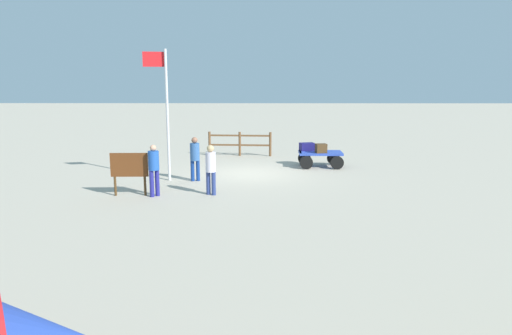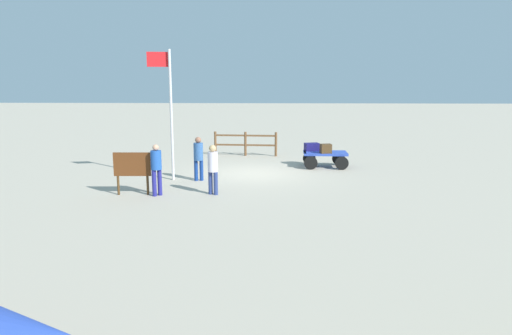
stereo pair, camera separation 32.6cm
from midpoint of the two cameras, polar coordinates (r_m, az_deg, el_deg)
ground_plane at (r=18.63m, az=0.23°, el=-0.73°), size 120.00×120.00×0.00m
luggage_cart at (r=20.14m, az=8.90°, el=1.36°), size 1.87×1.27×0.66m
suitcase_navy at (r=19.77m, az=9.05°, el=2.31°), size 0.50×0.42×0.39m
suitcase_olive at (r=20.44m, az=7.58°, el=2.46°), size 0.60×0.42×0.27m
suitcase_maroon at (r=20.38m, az=7.33°, el=2.53°), size 0.69×0.53×0.34m
worker_lead at (r=15.14m, az=-11.56°, el=0.18°), size 0.48×0.48×1.67m
worker_trailing at (r=15.05m, az=-4.72°, el=0.18°), size 0.44×0.44×1.64m
worker_supervisor at (r=17.24m, az=-6.56°, el=1.50°), size 0.41×0.41×1.64m
flagpole at (r=17.33m, az=-10.16°, el=7.60°), size 0.86×0.21×4.79m
signboard at (r=15.45m, az=-14.41°, el=0.06°), size 1.20×0.11×1.40m
wooden_fence at (r=22.97m, az=-0.90°, el=3.12°), size 3.14×0.34×1.18m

